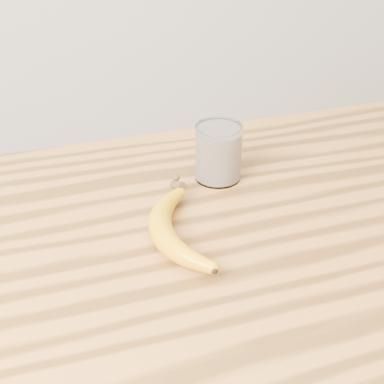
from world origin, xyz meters
name	(u,v)px	position (x,y,z in m)	size (l,w,h in m)	color
table	(222,291)	(0.00, 0.00, 0.77)	(1.20, 0.80, 0.90)	#A3682C
smoothie_glass	(218,153)	(0.05, 0.17, 0.95)	(0.09, 0.09, 0.11)	white
banana	(161,231)	(-0.11, 0.01, 0.92)	(0.12, 0.32, 0.04)	#D09308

